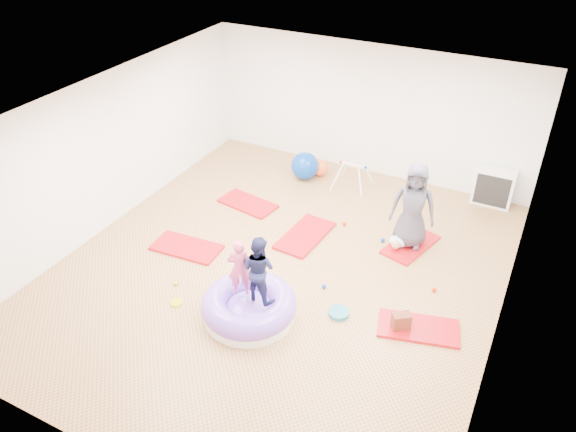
% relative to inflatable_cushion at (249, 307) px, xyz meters
% --- Properties ---
extents(room, '(7.01, 8.01, 2.81)m').
position_rel_inflatable_cushion_xyz_m(room, '(-0.11, 1.21, 1.22)').
color(room, tan).
rests_on(room, ground).
extents(gym_mat_front_left, '(1.26, 0.69, 0.05)m').
position_rel_inflatable_cushion_xyz_m(gym_mat_front_left, '(-1.86, 0.98, -0.15)').
color(gym_mat_front_left, red).
rests_on(gym_mat_front_left, ground).
extents(gym_mat_mid_left, '(1.23, 0.76, 0.05)m').
position_rel_inflatable_cushion_xyz_m(gym_mat_mid_left, '(-1.65, 2.76, -0.15)').
color(gym_mat_mid_left, red).
rests_on(gym_mat_mid_left, ground).
extents(gym_mat_center_back, '(0.73, 1.31, 0.05)m').
position_rel_inflatable_cushion_xyz_m(gym_mat_center_back, '(-0.15, 2.26, -0.15)').
color(gym_mat_center_back, red).
rests_on(gym_mat_center_back, ground).
extents(gym_mat_right, '(1.29, 0.86, 0.05)m').
position_rel_inflatable_cushion_xyz_m(gym_mat_right, '(2.37, 0.87, -0.15)').
color(gym_mat_right, red).
rests_on(gym_mat_right, ground).
extents(gym_mat_rear_right, '(0.86, 1.25, 0.05)m').
position_rel_inflatable_cushion_xyz_m(gym_mat_rear_right, '(1.66, 2.86, -0.15)').
color(gym_mat_rear_right, red).
rests_on(gym_mat_rear_right, ground).
extents(inflatable_cushion, '(1.43, 1.43, 0.45)m').
position_rel_inflatable_cushion_xyz_m(inflatable_cushion, '(0.00, 0.00, 0.00)').
color(inflatable_cushion, white).
rests_on(inflatable_cushion, ground).
extents(child_pink, '(0.42, 0.38, 0.95)m').
position_rel_inflatable_cushion_xyz_m(child_pink, '(-0.16, 0.04, 0.71)').
color(child_pink, '#E64E81').
rests_on(child_pink, inflatable_cushion).
extents(child_navy, '(0.57, 0.47, 1.08)m').
position_rel_inflatable_cushion_xyz_m(child_navy, '(0.15, 0.07, 0.78)').
color(child_navy, '#1A1F4A').
rests_on(child_navy, inflatable_cushion).
extents(adult_caregiver, '(0.85, 0.64, 1.57)m').
position_rel_inflatable_cushion_xyz_m(adult_caregiver, '(1.62, 2.86, 0.66)').
color(adult_caregiver, '#403E4C').
rests_on(adult_caregiver, gym_mat_rear_right).
extents(infant, '(0.33, 0.34, 0.20)m').
position_rel_inflatable_cushion_xyz_m(infant, '(1.48, 2.66, -0.03)').
color(infant, '#C7E4FF').
rests_on(infant, gym_mat_rear_right).
extents(ball_pit_balls, '(3.86, 3.24, 0.07)m').
position_rel_inflatable_cushion_xyz_m(ball_pit_balls, '(0.44, 1.15, -0.14)').
color(ball_pit_balls, '#0638A1').
rests_on(ball_pit_balls, ground).
extents(exercise_ball_blue, '(0.59, 0.59, 0.59)m').
position_rel_inflatable_cushion_xyz_m(exercise_ball_blue, '(-1.10, 4.26, 0.12)').
color(exercise_ball_blue, '#0638A1').
rests_on(exercise_ball_blue, ground).
extents(exercise_ball_orange, '(0.37, 0.37, 0.37)m').
position_rel_inflatable_cushion_xyz_m(exercise_ball_orange, '(-0.87, 4.53, 0.01)').
color(exercise_ball_orange, '#FA5928').
rests_on(exercise_ball_orange, ground).
extents(infant_play_gym, '(0.72, 0.68, 0.55)m').
position_rel_inflatable_cushion_xyz_m(infant_play_gym, '(-0.05, 4.34, 0.19)').
color(infant_play_gym, white).
rests_on(infant_play_gym, ground).
extents(cube_shelf, '(0.75, 0.37, 0.75)m').
position_rel_inflatable_cushion_xyz_m(cube_shelf, '(2.67, 5.00, 0.20)').
color(cube_shelf, white).
rests_on(cube_shelf, ground).
extents(balance_disc, '(0.32, 0.32, 0.07)m').
position_rel_inflatable_cushion_xyz_m(balance_disc, '(1.20, 0.63, -0.14)').
color(balance_disc, teal).
rests_on(balance_disc, ground).
extents(backpack, '(0.31, 0.29, 0.30)m').
position_rel_inflatable_cushion_xyz_m(backpack, '(2.14, 0.74, -0.02)').
color(backpack, '#A93410').
rests_on(backpack, ground).
extents(yellow_toy, '(0.20, 0.20, 0.03)m').
position_rel_inflatable_cushion_xyz_m(yellow_toy, '(-1.15, -0.28, -0.16)').
color(yellow_toy, '#D6C20A').
rests_on(yellow_toy, ground).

